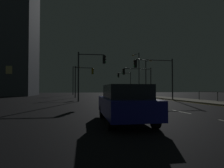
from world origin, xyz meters
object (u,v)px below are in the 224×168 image
object	(u,v)px
street_lamp_far_end	(147,74)
street_lamp_corner	(74,78)
traffic_light_far_left	(138,76)
traffic_light_near_right	(84,76)
traffic_light_mid_left	(90,67)
street_lamp_median	(138,70)
traffic_light_mid_right	(155,70)
traffic_light_far_right	(125,79)
car	(125,103)

from	to	relation	value
street_lamp_far_end	street_lamp_corner	bearing A→B (deg)	140.75
traffic_light_far_left	street_lamp_corner	size ratio (longest dim) A/B	0.75
traffic_light_near_right	street_lamp_far_end	size ratio (longest dim) A/B	0.75
traffic_light_mid_left	street_lamp_median	size ratio (longest dim) A/B	0.67
traffic_light_near_right	street_lamp_corner	bearing A→B (deg)	95.47
traffic_light_far_left	street_lamp_corner	world-z (taller)	street_lamp_corner
street_lamp_corner	street_lamp_median	distance (m)	15.78
traffic_light_near_right	street_lamp_median	distance (m)	11.45
street_lamp_median	street_lamp_corner	bearing A→B (deg)	139.51
traffic_light_far_left	traffic_light_mid_left	world-z (taller)	traffic_light_mid_left
traffic_light_near_right	traffic_light_far_left	bearing A→B (deg)	-8.37
traffic_light_mid_right	traffic_light_far_right	bearing A→B (deg)	85.89
traffic_light_mid_right	street_lamp_median	xyz separation A→B (m)	(2.32, 12.86, 1.23)
car	traffic_light_near_right	distance (m)	23.09
car	street_lamp_median	size ratio (longest dim) A/B	0.55
street_lamp_corner	traffic_light_mid_left	bearing A→B (deg)	-86.12
car	traffic_light_mid_right	distance (m)	16.39
traffic_light_far_left	traffic_light_mid_right	distance (m)	7.57
traffic_light_far_right	traffic_light_mid_left	bearing A→B (deg)	-115.95
traffic_light_far_right	street_lamp_median	bearing A→B (deg)	-80.94
car	traffic_light_near_right	bearing A→B (deg)	91.20
traffic_light_far_right	street_lamp_far_end	world-z (taller)	street_lamp_far_end
car	traffic_light_mid_left	bearing A→B (deg)	91.04
street_lamp_corner	street_lamp_median	xyz separation A→B (m)	(11.98, -10.23, 0.96)
traffic_light_far_left	traffic_light_mid_left	xyz separation A→B (m)	(-8.48, -8.03, 0.27)
traffic_light_near_right	street_lamp_corner	xyz separation A→B (m)	(-1.36, 14.25, 0.54)
car	traffic_light_mid_right	size ratio (longest dim) A/B	0.86
traffic_light_far_right	street_lamp_corner	size ratio (longest dim) A/B	0.76
traffic_light_far_left	street_lamp_median	xyz separation A→B (m)	(1.90, 5.30, 1.44)
traffic_light_near_right	street_lamp_far_end	xyz separation A→B (m)	(12.10, 3.25, 0.70)
traffic_light_far_left	street_lamp_far_end	xyz separation A→B (m)	(3.39, 4.53, 0.64)
traffic_light_mid_right	car	bearing A→B (deg)	-119.02
traffic_light_mid_left	street_lamp_median	world-z (taller)	street_lamp_median
traffic_light_far_right	traffic_light_far_left	bearing A→B (deg)	-94.74
street_lamp_median	traffic_light_near_right	bearing A→B (deg)	-159.24
traffic_light_far_right	street_lamp_far_end	size ratio (longest dim) A/B	0.75
traffic_light_far_right	traffic_light_mid_right	size ratio (longest dim) A/B	0.97
street_lamp_far_end	street_lamp_corner	distance (m)	17.39
car	traffic_light_far_right	xyz separation A→B (m)	(9.17, 32.98, 2.85)
car	street_lamp_median	xyz separation A→B (m)	(10.13, 26.96, 4.20)
traffic_light_mid_right	traffic_light_far_left	bearing A→B (deg)	86.85
car	street_lamp_median	distance (m)	29.10
traffic_light_far_right	traffic_light_mid_right	xyz separation A→B (m)	(-1.36, -18.88, 0.12)
traffic_light_near_right	street_lamp_median	bearing A→B (deg)	20.76
traffic_light_far_right	traffic_light_mid_left	size ratio (longest dim) A/B	0.91
traffic_light_mid_right	street_lamp_far_end	world-z (taller)	street_lamp_far_end
street_lamp_far_end	street_lamp_median	world-z (taller)	street_lamp_median
street_lamp_far_end	street_lamp_median	distance (m)	1.86
car	traffic_light_far_right	distance (m)	34.35
traffic_light_near_right	street_lamp_median	xyz separation A→B (m)	(10.61, 4.02, 1.50)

